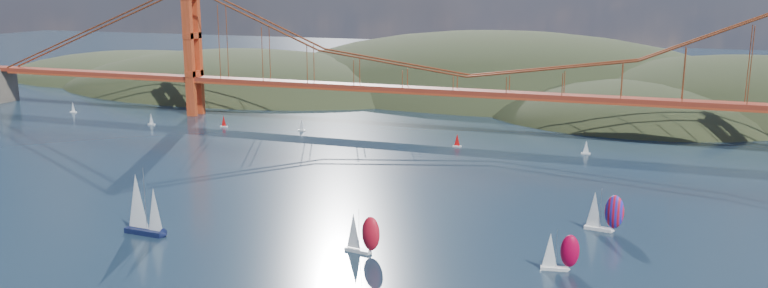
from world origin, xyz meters
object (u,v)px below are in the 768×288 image
racer_1 (559,251)px  racer_rwb (604,211)px  sloop_navy (142,205)px  racer_0 (362,233)px

racer_1 → racer_rwb: size_ratio=0.85×
sloop_navy → racer_0: sloop_navy is taller
racer_1 → sloop_navy: bearing=176.2°
racer_0 → racer_rwb: racer_rwb is taller
racer_rwb → racer_1: bearing=-95.3°
racer_0 → racer_1: 41.13m
racer_0 → racer_rwb: (47.68, 32.21, 0.26)m
sloop_navy → racer_rwb: (99.36, 37.65, -2.15)m
racer_1 → racer_0: bearing=176.0°
sloop_navy → racer_rwb: 106.28m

